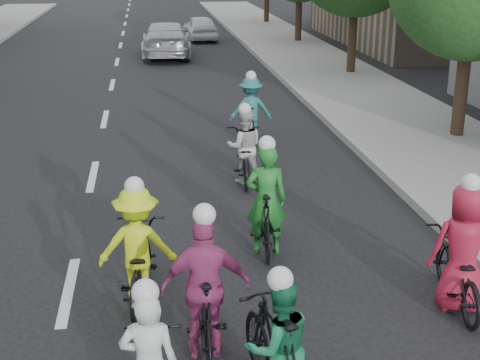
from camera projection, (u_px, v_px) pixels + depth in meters
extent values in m
plane|color=black|center=(69.00, 291.00, 9.35)|extent=(120.00, 120.00, 0.00)
cube|color=gray|center=(380.00, 108.00, 19.72)|extent=(4.00, 80.00, 0.15)
cube|color=#999993|center=(315.00, 109.00, 19.46)|extent=(0.18, 80.00, 0.18)
cylinder|color=black|center=(461.00, 95.00, 16.30)|extent=(0.32, 0.32, 2.27)
cylinder|color=black|center=(352.00, 42.00, 24.68)|extent=(0.32, 0.32, 2.48)
cylinder|color=black|center=(298.00, 20.00, 33.13)|extent=(0.32, 0.32, 2.27)
cylinder|color=black|center=(267.00, 4.00, 41.51)|extent=(0.32, 0.32, 2.48)
sphere|color=white|center=(145.00, 292.00, 6.12)|extent=(0.26, 0.26, 0.26)
imported|color=black|center=(277.00, 356.00, 6.88)|extent=(0.88, 1.97, 1.15)
imported|color=#1A764A|center=(279.00, 347.00, 6.73)|extent=(0.81, 0.68, 1.48)
sphere|color=white|center=(280.00, 279.00, 6.48)|extent=(0.26, 0.26, 0.26)
imported|color=black|center=(139.00, 265.00, 9.01)|extent=(0.85, 1.96, 1.00)
imported|color=#DBFF1C|center=(138.00, 246.00, 8.81)|extent=(1.11, 0.71, 1.64)
sphere|color=white|center=(134.00, 186.00, 8.54)|extent=(0.26, 0.26, 0.26)
imported|color=black|center=(205.00, 311.00, 7.84)|extent=(0.53, 1.73, 1.03)
imported|color=#BD4286|center=(206.00, 287.00, 7.62)|extent=(1.04, 0.46, 1.76)
sphere|color=white|center=(204.00, 215.00, 7.33)|extent=(0.26, 0.26, 0.26)
imported|color=black|center=(457.00, 271.00, 8.86)|extent=(0.90, 1.92, 0.97)
imported|color=#AB1B34|center=(463.00, 248.00, 8.64)|extent=(0.92, 0.67, 1.74)
sphere|color=white|center=(471.00, 183.00, 8.35)|extent=(0.26, 0.26, 0.26)
imported|color=black|center=(265.00, 219.00, 10.49)|extent=(0.64, 1.74, 1.02)
imported|color=#217B2A|center=(266.00, 200.00, 10.27)|extent=(0.68, 0.48, 1.75)
sphere|color=white|center=(267.00, 144.00, 9.98)|extent=(0.26, 0.26, 0.26)
imported|color=black|center=(244.00, 157.00, 13.63)|extent=(0.86, 1.99, 1.02)
imported|color=silver|center=(245.00, 147.00, 13.46)|extent=(0.78, 0.64, 1.50)
sphere|color=white|center=(245.00, 109.00, 13.21)|extent=(0.26, 0.26, 0.26)
imported|color=black|center=(250.00, 123.00, 16.54)|extent=(0.43, 1.49, 0.89)
imported|color=#277376|center=(251.00, 109.00, 16.33)|extent=(1.04, 0.60, 1.60)
sphere|color=white|center=(251.00, 76.00, 16.06)|extent=(0.26, 0.26, 0.26)
imported|color=#B7B8BC|center=(166.00, 39.00, 29.20)|extent=(2.23, 5.20, 1.49)
imported|color=silver|center=(200.00, 28.00, 34.51)|extent=(1.75, 3.81, 1.26)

